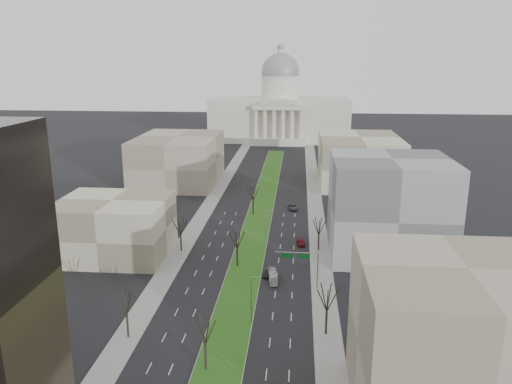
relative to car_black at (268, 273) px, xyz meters
The scene contains 24 objects.
ground 44.83m from the car_black, 96.96° to the left, with size 600.00×600.00×0.00m, color black.
median 43.82m from the car_black, 97.12° to the left, with size 8.00×222.03×0.20m.
sidewalk_left 30.10m from the car_black, 139.64° to the left, with size 5.00×330.00×0.15m, color gray.
sidewalk_right 22.93m from the car_black, 58.24° to the left, with size 5.00×330.00×0.15m, color gray.
capitol 194.78m from the car_black, 91.60° to the left, with size 80.00×46.00×55.00m.
building_beige_left 40.09m from the car_black, 166.13° to the left, with size 26.00×22.00×14.00m, color gray.
building_tan_right 52.53m from the car_black, 57.64° to the right, with size 26.00×24.00×22.00m, color gray.
building_grey_right 34.87m from the car_black, 30.00° to the left, with size 28.00×26.00×24.00m, color slate.
building_far_left 94.04m from the car_black, 115.57° to the left, with size 30.00×40.00×18.00m, color gray.
building_far_right 94.62m from the car_black, 71.72° to the left, with size 30.00×40.00×18.00m, color gray.
tree_left_mid 36.17m from the car_black, 129.45° to the right, with size 5.40×5.40×9.72m.
tree_left_far 26.57m from the car_black, 151.10° to the left, with size 5.28×5.28×9.50m.
tree_right_mid 27.07m from the car_black, 63.41° to the right, with size 5.52×5.52×9.94m.
tree_right_far 21.08m from the car_black, 54.49° to the left, with size 5.04×5.04×9.07m.
tree_median_a 36.82m from the car_black, 101.82° to the right, with size 5.40×5.40×9.72m.
tree_median_b 10.73m from the car_black, 148.85° to the left, with size 5.40×5.40×9.72m.
tree_median_c 45.55m from the car_black, 99.48° to the left, with size 5.40×5.40×9.72m.
streetlamp_median_b 20.98m from the car_black, 94.66° to the right, with size 1.90×0.20×9.16m.
streetlamp_median_c 19.99m from the car_black, 94.90° to the left, with size 1.90×0.20×9.16m.
mast_arm_signs 11.15m from the car_black, 34.22° to the right, with size 9.12×0.24×8.09m.
car_black is the anchor object (origin of this frame).
car_red 21.19m from the car_black, 69.83° to the left, with size 1.92×4.73×1.37m, color maroon.
car_grey_far 51.59m from the car_black, 84.66° to the left, with size 2.58×5.59×1.55m, color #414348.
box_van 2.75m from the car_black, 62.39° to the right, with size 1.71×7.30×2.03m, color silver.
Camera 1 is at (11.72, -27.18, 47.17)m, focal length 35.00 mm.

